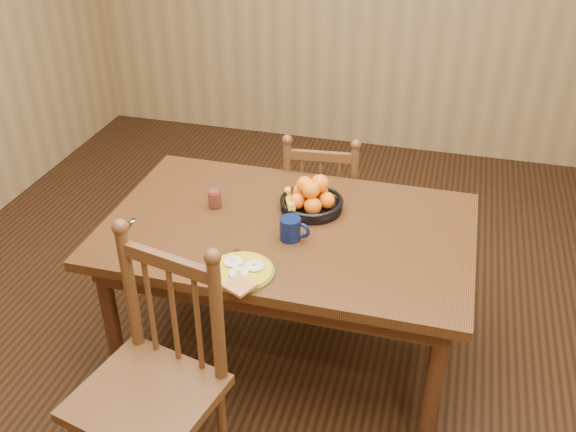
% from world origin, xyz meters
% --- Properties ---
extents(room, '(4.52, 5.02, 2.72)m').
position_xyz_m(room, '(0.00, 0.00, 1.35)').
color(room, black).
rests_on(room, ground).
extents(dining_table, '(1.60, 1.00, 0.75)m').
position_xyz_m(dining_table, '(0.00, 0.00, 0.67)').
color(dining_table, black).
rests_on(dining_table, ground).
extents(chair_far, '(0.45, 0.44, 0.92)m').
position_xyz_m(chair_far, '(0.01, 0.66, 0.45)').
color(chair_far, '#482915').
rests_on(chair_far, ground).
extents(chair_near, '(0.56, 0.54, 1.05)m').
position_xyz_m(chair_near, '(-0.29, -0.80, 0.51)').
color(chair_near, '#482915').
rests_on(chair_near, ground).
extents(breakfast_plate, '(0.26, 0.30, 0.04)m').
position_xyz_m(breakfast_plate, '(-0.09, -0.39, 0.76)').
color(breakfast_plate, '#59601E').
rests_on(breakfast_plate, dining_table).
extents(fork, '(0.05, 0.18, 0.00)m').
position_xyz_m(fork, '(-0.16, -0.31, 0.75)').
color(fork, silver).
rests_on(fork, dining_table).
extents(spoon, '(0.04, 0.16, 0.01)m').
position_xyz_m(spoon, '(-0.67, -0.17, 0.75)').
color(spoon, silver).
rests_on(spoon, dining_table).
extents(coffee_mug, '(0.13, 0.09, 0.10)m').
position_xyz_m(coffee_mug, '(0.04, -0.10, 0.80)').
color(coffee_mug, '#0A1438').
rests_on(coffee_mug, dining_table).
extents(juice_glass, '(0.06, 0.06, 0.09)m').
position_xyz_m(juice_glass, '(-0.37, 0.07, 0.79)').
color(juice_glass, silver).
rests_on(juice_glass, dining_table).
extents(fruit_bowl, '(0.29, 0.29, 0.17)m').
position_xyz_m(fruit_bowl, '(0.06, 0.16, 0.81)').
color(fruit_bowl, black).
rests_on(fruit_bowl, dining_table).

